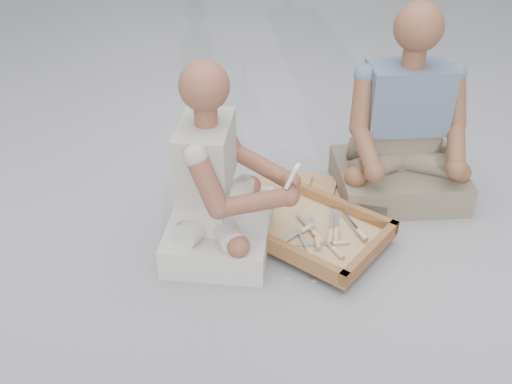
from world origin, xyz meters
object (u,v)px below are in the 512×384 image
at_px(carved_panel, 314,199).
at_px(companion, 403,137).
at_px(craftsman, 217,189).
at_px(tool_tray, 316,231).

relative_size(carved_panel, companion, 0.63).
bearing_deg(craftsman, tool_tray, 95.84).
bearing_deg(tool_tray, carved_panel, 106.72).
relative_size(carved_panel, craftsman, 0.71).
bearing_deg(carved_panel, craftsman, -123.93).
height_order(carved_panel, companion, companion).
height_order(craftsman, companion, companion).
bearing_deg(carved_panel, companion, 33.53).
distance_m(tool_tray, companion, 0.64).
xyz_separation_m(carved_panel, companion, (0.35, 0.23, 0.29)).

